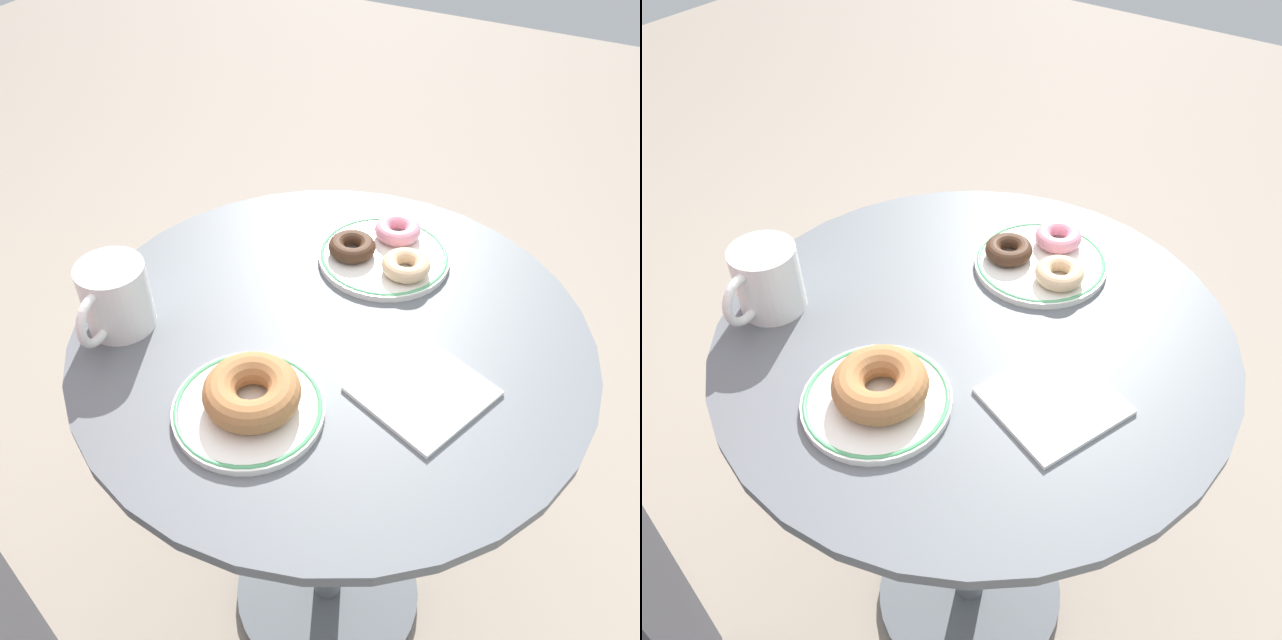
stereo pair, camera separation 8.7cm
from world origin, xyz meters
TOP-DOWN VIEW (x-y plane):
  - ground_plane at (0.00, 0.00)m, footprint 7.00×7.00m
  - cafe_table at (0.00, 0.00)m, footprint 0.69×0.69m
  - plate_left at (-0.17, 0.02)m, footprint 0.18×0.18m
  - plate_right at (0.17, -0.00)m, footprint 0.20×0.20m
  - donut_cinnamon at (-0.17, 0.02)m, footprint 0.16×0.16m
  - donut_pink_frosted at (0.22, -0.00)m, footprint 0.08×0.08m
  - donut_chocolate at (0.15, 0.04)m, footprint 0.09×0.09m
  - donut_glazed at (0.15, -0.04)m, footprint 0.10×0.10m
  - paper_napkin at (-0.05, -0.15)m, footprint 0.18×0.18m
  - coffee_mug at (-0.13, 0.25)m, footprint 0.13×0.09m

SIDE VIEW (x-z plane):
  - ground_plane at x=0.00m, z-range -0.02..0.00m
  - cafe_table at x=0.00m, z-range 0.13..0.91m
  - paper_napkin at x=-0.05m, z-range 0.77..0.78m
  - plate_left at x=-0.17m, z-range 0.77..0.79m
  - plate_right at x=0.17m, z-range 0.77..0.79m
  - donut_pink_frosted at x=0.22m, z-range 0.78..0.81m
  - donut_chocolate at x=0.15m, z-range 0.78..0.81m
  - donut_glazed at x=0.15m, z-range 0.78..0.81m
  - donut_cinnamon at x=-0.17m, z-range 0.78..0.82m
  - coffee_mug at x=-0.13m, z-range 0.77..0.87m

